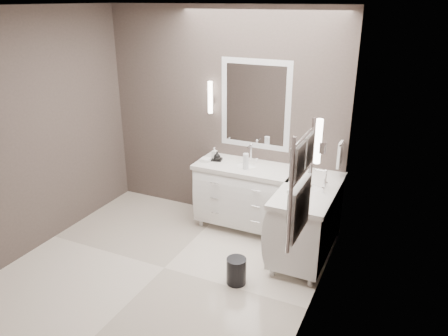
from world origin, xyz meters
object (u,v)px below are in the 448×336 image
at_px(vanity_back, 245,193).
at_px(towel_ladder, 300,190).
at_px(vanity_right, 307,217).
at_px(waste_bin, 236,271).

relative_size(vanity_back, towel_ladder, 1.38).
xyz_separation_m(vanity_right, towel_ladder, (0.23, -1.30, 0.91)).
height_order(vanity_back, towel_ladder, towel_ladder).
distance_m(vanity_back, towel_ladder, 2.16).
height_order(vanity_right, towel_ladder, towel_ladder).
relative_size(towel_ladder, waste_bin, 3.14).
distance_m(vanity_right, towel_ladder, 1.60).
xyz_separation_m(vanity_back, vanity_right, (0.88, -0.33, 0.00)).
height_order(vanity_right, waste_bin, vanity_right).
bearing_deg(waste_bin, vanity_back, 108.10).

